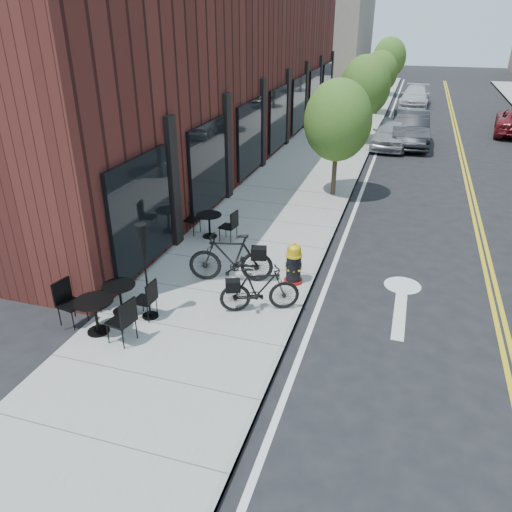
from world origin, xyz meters
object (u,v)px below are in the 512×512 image
(bicycle_left, at_px, (231,258))
(bistro_set_b, at_px, (120,294))
(bistro_set_a, at_px, (95,311))
(parked_car_a, at_px, (391,133))
(bicycle_right, at_px, (260,289))
(parked_car_c, at_px, (415,96))
(fire_hydrant, at_px, (294,264))
(bistro_set_c, at_px, (209,222))
(parked_car_b, at_px, (410,129))
(patio_umbrella, at_px, (143,252))

(bicycle_left, bearing_deg, bistro_set_b, -54.99)
(bistro_set_a, bearing_deg, parked_car_a, 86.77)
(bistro_set_a, xyz_separation_m, bistro_set_b, (0.06, 0.78, -0.04))
(bicycle_right, xyz_separation_m, parked_car_c, (2.42, 28.27, 0.03))
(fire_hydrant, bearing_deg, bicycle_left, 179.03)
(bicycle_right, relative_size, bistro_set_c, 1.02)
(bicycle_left, bearing_deg, parked_car_b, 153.78)
(bistro_set_b, xyz_separation_m, patio_umbrella, (0.65, 0.01, 1.05))
(bistro_set_a, bearing_deg, bistro_set_b, 96.62)
(patio_umbrella, bearing_deg, parked_car_c, 81.25)
(fire_hydrant, distance_m, parked_car_a, 14.51)
(bistro_set_c, height_order, patio_umbrella, patio_umbrella)
(parked_car_a, bearing_deg, fire_hydrant, -92.23)
(parked_car_b, relative_size, parked_car_c, 1.05)
(fire_hydrant, distance_m, bistro_set_c, 3.38)
(bistro_set_a, xyz_separation_m, patio_umbrella, (0.71, 0.79, 1.00))
(fire_hydrant, relative_size, bicycle_left, 0.51)
(patio_umbrella, xyz_separation_m, parked_car_c, (4.49, 29.17, -0.94))
(bistro_set_c, bearing_deg, patio_umbrella, -75.93)
(bistro_set_a, distance_m, parked_car_a, 18.09)
(parked_car_c, bearing_deg, patio_umbrella, -96.06)
(bicycle_right, xyz_separation_m, parked_car_a, (1.62, 15.85, 0.05))
(fire_hydrant, height_order, bicycle_right, bicycle_right)
(bicycle_right, relative_size, bistro_set_b, 1.07)
(bistro_set_c, bearing_deg, bicycle_right, -44.09)
(bistro_set_b, bearing_deg, parked_car_c, 82.91)
(bicycle_left, relative_size, parked_car_c, 0.43)
(bicycle_left, distance_m, patio_umbrella, 2.39)
(bicycle_right, xyz_separation_m, bistro_set_a, (-2.78, -1.70, -0.03))
(parked_car_c, bearing_deg, bistro_set_b, -97.30)
(bistro_set_b, relative_size, bistro_set_c, 0.95)
(parked_car_a, distance_m, parked_car_b, 1.09)
(bicycle_left, relative_size, bistro_set_a, 1.11)
(bistro_set_a, distance_m, parked_car_c, 30.41)
(parked_car_b, bearing_deg, bistro_set_a, -109.70)
(bicycle_left, height_order, parked_car_b, parked_car_b)
(patio_umbrella, bearing_deg, parked_car_b, 75.60)
(bicycle_right, height_order, patio_umbrella, patio_umbrella)
(bistro_set_a, bearing_deg, parked_car_c, 91.00)
(parked_car_a, bearing_deg, bistro_set_b, -101.85)
(bicycle_right, relative_size, bistro_set_a, 0.95)
(bistro_set_b, height_order, parked_car_b, parked_car_b)
(patio_umbrella, bearing_deg, parked_car_a, 77.58)
(bistro_set_a, relative_size, parked_car_b, 0.37)
(bistro_set_a, height_order, parked_car_b, parked_car_b)
(patio_umbrella, bearing_deg, bistro_set_c, 95.13)
(bistro_set_c, xyz_separation_m, parked_car_b, (4.86, 13.35, 0.22))
(bicycle_right, xyz_separation_m, bistro_set_b, (-2.72, -0.92, -0.08))
(bistro_set_a, relative_size, parked_car_a, 0.45)
(bistro_set_b, height_order, bistro_set_c, bistro_set_c)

